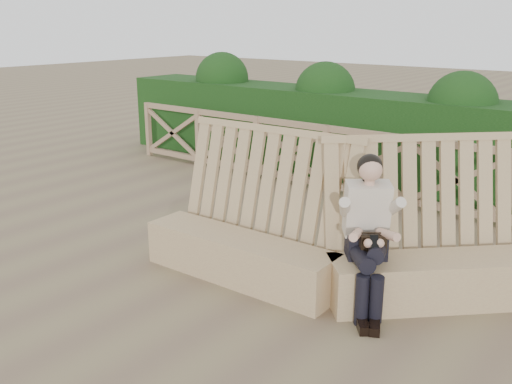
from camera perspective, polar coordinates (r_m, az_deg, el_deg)
The scene contains 5 objects.
ground at distance 6.46m, azimuth -4.21°, elevation -8.02°, with size 60.00×60.00×0.00m, color brown.
bench at distance 6.02m, azimuth 8.22°, elevation -5.84°, with size 4.06×2.24×1.62m.
woman at distance 5.54m, azimuth 11.15°, elevation -3.59°, with size 0.77×0.92×1.51m.
guardrail at distance 9.03m, azimuth 10.84°, elevation 2.67°, with size 10.10×0.09×1.10m.
hedge at distance 10.04m, azimuth 14.10°, elevation 5.03°, with size 12.00×1.20×1.50m, color black.
Camera 1 is at (3.99, -4.31, 2.70)m, focal length 40.00 mm.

